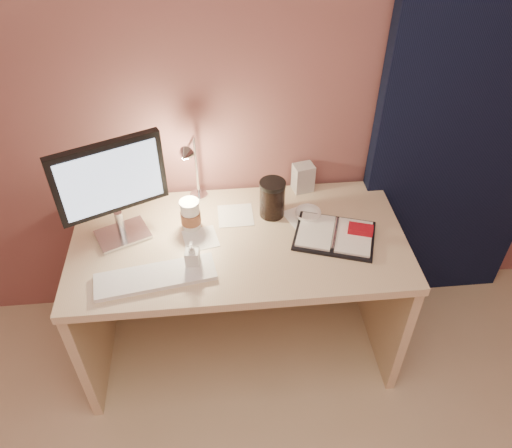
{
  "coord_description": "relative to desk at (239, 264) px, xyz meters",
  "views": [
    {
      "loc": [
        -0.08,
        -0.15,
        2.15
      ],
      "look_at": [
        0.07,
        1.33,
        0.85
      ],
      "focal_mm": 35.0,
      "sensor_mm": 36.0,
      "label": 1
    }
  ],
  "objects": [
    {
      "name": "monitor",
      "position": [
        -0.49,
        -0.01,
        0.5
      ],
      "size": [
        0.41,
        0.22,
        0.46
      ],
      "rotation": [
        0.0,
        0.0,
        0.42
      ],
      "color": "silver",
      "rests_on": "desk"
    },
    {
      "name": "desk",
      "position": [
        0.0,
        0.0,
        0.0
      ],
      "size": [
        1.4,
        0.7,
        0.73
      ],
      "color": "#CCBB90",
      "rests_on": "ground"
    },
    {
      "name": "keyboard",
      "position": [
        -0.33,
        -0.27,
        0.24
      ],
      "size": [
        0.48,
        0.21,
        0.02
      ],
      "primitive_type": "cube",
      "rotation": [
        0.0,
        0.0,
        0.16
      ],
      "color": "white",
      "rests_on": "desk"
    },
    {
      "name": "room",
      "position": [
        0.95,
        0.24,
        0.63
      ],
      "size": [
        3.5,
        3.5,
        3.5
      ],
      "color": "#C6B28E",
      "rests_on": "ground"
    },
    {
      "name": "product_box",
      "position": [
        0.32,
        0.24,
        0.29
      ],
      "size": [
        0.1,
        0.09,
        0.13
      ],
      "primitive_type": "cube",
      "rotation": [
        0.0,
        0.0,
        0.23
      ],
      "color": "silver",
      "rests_on": "desk"
    },
    {
      "name": "lotion_bottle",
      "position": [
        -0.19,
        -0.21,
        0.29
      ],
      "size": [
        0.06,
        0.06,
        0.12
      ],
      "primitive_type": "imported",
      "rotation": [
        0.0,
        0.0,
        -0.11
      ],
      "color": "silver",
      "rests_on": "desk"
    },
    {
      "name": "dark_jar",
      "position": [
        0.16,
        0.07,
        0.3
      ],
      "size": [
        0.11,
        0.11,
        0.15
      ],
      "primitive_type": "cylinder",
      "color": "black",
      "rests_on": "desk"
    },
    {
      "name": "desk_lamp",
      "position": [
        -0.14,
        0.15,
        0.44
      ],
      "size": [
        0.11,
        0.21,
        0.34
      ],
      "rotation": [
        0.0,
        0.0,
        -0.26
      ],
      "color": "silver",
      "rests_on": "desk"
    },
    {
      "name": "bowl",
      "position": [
        0.31,
        0.03,
        0.24
      ],
      "size": [
        0.12,
        0.12,
        0.04
      ],
      "primitive_type": "imported",
      "rotation": [
        0.0,
        0.0,
        0.09
      ],
      "color": "white",
      "rests_on": "desk"
    },
    {
      "name": "paper_c",
      "position": [
        0.29,
        0.04,
        0.23
      ],
      "size": [
        0.18,
        0.18,
        0.0
      ],
      "primitive_type": "cube",
      "rotation": [
        0.0,
        0.0,
        0.37
      ],
      "color": "white",
      "rests_on": "desk"
    },
    {
      "name": "paper_b",
      "position": [
        -0.0,
        0.08,
        0.23
      ],
      "size": [
        0.15,
        0.15,
        0.0
      ],
      "primitive_type": "cube",
      "rotation": [
        0.0,
        0.0,
        0.01
      ],
      "color": "white",
      "rests_on": "desk"
    },
    {
      "name": "planner",
      "position": [
        0.41,
        -0.1,
        0.24
      ],
      "size": [
        0.39,
        0.34,
        0.05
      ],
      "rotation": [
        0.0,
        0.0,
        -0.33
      ],
      "color": "black",
      "rests_on": "desk"
    },
    {
      "name": "coffee_cup",
      "position": [
        -0.2,
        0.02,
        0.29
      ],
      "size": [
        0.09,
        0.09,
        0.14
      ],
      "color": "silver",
      "rests_on": "desk"
    },
    {
      "name": "paper_a",
      "position": [
        -0.16,
        -0.06,
        0.23
      ],
      "size": [
        0.16,
        0.16,
        0.0
      ],
      "primitive_type": "cube",
      "rotation": [
        0.0,
        0.0,
        0.2
      ],
      "color": "white",
      "rests_on": "desk"
    }
  ]
}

